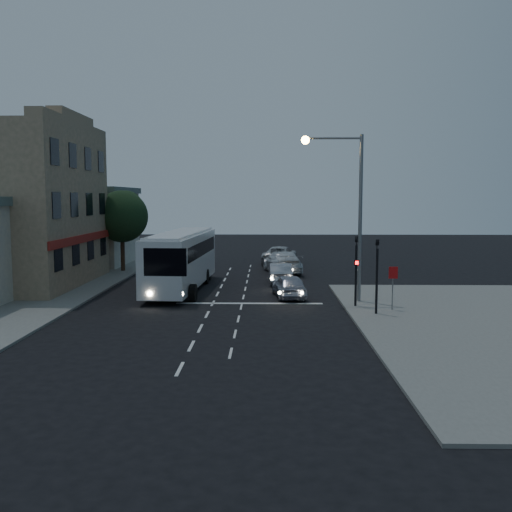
{
  "coord_description": "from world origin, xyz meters",
  "views": [
    {
      "loc": [
        2.92,
        -28.71,
        5.78
      ],
      "look_at": [
        2.3,
        5.98,
        2.2
      ],
      "focal_mm": 40.0,
      "sensor_mm": 36.0,
      "label": 1
    }
  ],
  "objects_px": {
    "car_sedan_a": "(280,273)",
    "traffic_signal_side": "(377,267)",
    "car_suv": "(289,286)",
    "car_sedan_b": "(282,262)",
    "regulatory_sign": "(393,281)",
    "car_sedan_c": "(280,255)",
    "street_tree": "(122,214)",
    "tour_bus": "(182,259)",
    "streetlight": "(348,198)",
    "traffic_signal_main": "(356,262)"
  },
  "relations": [
    {
      "from": "traffic_signal_side",
      "to": "car_sedan_b",
      "type": "bearing_deg",
      "value": 104.72
    },
    {
      "from": "street_tree",
      "to": "car_sedan_a",
      "type": "bearing_deg",
      "value": -25.24
    },
    {
      "from": "regulatory_sign",
      "to": "car_sedan_c",
      "type": "bearing_deg",
      "value": 103.92
    },
    {
      "from": "car_sedan_b",
      "to": "streetlight",
      "type": "bearing_deg",
      "value": 95.18
    },
    {
      "from": "car_sedan_a",
      "to": "car_sedan_b",
      "type": "bearing_deg",
      "value": -94.7
    },
    {
      "from": "car_suv",
      "to": "street_tree",
      "type": "xyz_separation_m",
      "value": [
        -12.46,
        11.22,
        3.81
      ]
    },
    {
      "from": "streetlight",
      "to": "street_tree",
      "type": "height_order",
      "value": "streetlight"
    },
    {
      "from": "car_sedan_b",
      "to": "street_tree",
      "type": "distance_m",
      "value": 12.89
    },
    {
      "from": "tour_bus",
      "to": "car_sedan_a",
      "type": "bearing_deg",
      "value": 26.57
    },
    {
      "from": "car_sedan_c",
      "to": "streetlight",
      "type": "relative_size",
      "value": 0.62
    },
    {
      "from": "traffic_signal_side",
      "to": "car_suv",
      "type": "bearing_deg",
      "value": 129.0
    },
    {
      "from": "tour_bus",
      "to": "streetlight",
      "type": "bearing_deg",
      "value": -21.36
    },
    {
      "from": "traffic_signal_side",
      "to": "streetlight",
      "type": "height_order",
      "value": "streetlight"
    },
    {
      "from": "traffic_signal_main",
      "to": "street_tree",
      "type": "bearing_deg",
      "value": 137.97
    },
    {
      "from": "street_tree",
      "to": "car_suv",
      "type": "bearing_deg",
      "value": -42.02
    },
    {
      "from": "traffic_signal_main",
      "to": "car_sedan_a",
      "type": "bearing_deg",
      "value": 113.59
    },
    {
      "from": "tour_bus",
      "to": "car_sedan_b",
      "type": "distance_m",
      "value": 10.35
    },
    {
      "from": "traffic_signal_side",
      "to": "streetlight",
      "type": "distance_m",
      "value": 4.84
    },
    {
      "from": "streetlight",
      "to": "tour_bus",
      "type": "bearing_deg",
      "value": 155.45
    },
    {
      "from": "tour_bus",
      "to": "traffic_signal_main",
      "type": "bearing_deg",
      "value": -27.25
    },
    {
      "from": "car_sedan_b",
      "to": "streetlight",
      "type": "relative_size",
      "value": 0.64
    },
    {
      "from": "tour_bus",
      "to": "traffic_signal_side",
      "type": "xyz_separation_m",
      "value": [
        10.67,
        -7.84,
        0.46
      ]
    },
    {
      "from": "car_sedan_c",
      "to": "traffic_signal_main",
      "type": "height_order",
      "value": "traffic_signal_main"
    },
    {
      "from": "traffic_signal_side",
      "to": "regulatory_sign",
      "type": "relative_size",
      "value": 1.86
    },
    {
      "from": "car_suv",
      "to": "traffic_signal_main",
      "type": "relative_size",
      "value": 0.98
    },
    {
      "from": "car_suv",
      "to": "car_sedan_a",
      "type": "xyz_separation_m",
      "value": [
        -0.39,
        5.53,
        -0.0
      ]
    },
    {
      "from": "street_tree",
      "to": "tour_bus",
      "type": "bearing_deg",
      "value": -55.16
    },
    {
      "from": "car_sedan_c",
      "to": "street_tree",
      "type": "bearing_deg",
      "value": 33.66
    },
    {
      "from": "streetlight",
      "to": "street_tree",
      "type": "bearing_deg",
      "value": 140.49
    },
    {
      "from": "regulatory_sign",
      "to": "car_sedan_b",
      "type": "bearing_deg",
      "value": 109.14
    },
    {
      "from": "street_tree",
      "to": "car_sedan_b",
      "type": "bearing_deg",
      "value": -1.97
    },
    {
      "from": "traffic_signal_main",
      "to": "streetlight",
      "type": "xyz_separation_m",
      "value": [
        -0.26,
        1.42,
        3.31
      ]
    },
    {
      "from": "car_sedan_b",
      "to": "streetlight",
      "type": "height_order",
      "value": "streetlight"
    },
    {
      "from": "streetlight",
      "to": "street_tree",
      "type": "xyz_separation_m",
      "value": [
        -15.55,
        12.82,
        -1.23
      ]
    },
    {
      "from": "car_suv",
      "to": "car_sedan_b",
      "type": "distance_m",
      "value": 10.8
    },
    {
      "from": "car_sedan_a",
      "to": "traffic_signal_side",
      "type": "xyz_separation_m",
      "value": [
        4.44,
        -10.53,
        1.74
      ]
    },
    {
      "from": "traffic_signal_main",
      "to": "streetlight",
      "type": "height_order",
      "value": "streetlight"
    },
    {
      "from": "car_sedan_a",
      "to": "traffic_signal_main",
      "type": "relative_size",
      "value": 1.01
    },
    {
      "from": "car_suv",
      "to": "car_sedan_a",
      "type": "bearing_deg",
      "value": -93.28
    },
    {
      "from": "car_suv",
      "to": "car_sedan_a",
      "type": "height_order",
      "value": "car_suv"
    },
    {
      "from": "tour_bus",
      "to": "car_suv",
      "type": "bearing_deg",
      "value": -20.01
    },
    {
      "from": "car_sedan_a",
      "to": "regulatory_sign",
      "type": "relative_size",
      "value": 1.88
    },
    {
      "from": "regulatory_sign",
      "to": "street_tree",
      "type": "distance_m",
      "value": 23.4
    },
    {
      "from": "tour_bus",
      "to": "car_sedan_c",
      "type": "bearing_deg",
      "value": 68.57
    },
    {
      "from": "regulatory_sign",
      "to": "street_tree",
      "type": "bearing_deg",
      "value": 138.92
    },
    {
      "from": "traffic_signal_main",
      "to": "traffic_signal_side",
      "type": "height_order",
      "value": "same"
    },
    {
      "from": "car_suv",
      "to": "car_sedan_b",
      "type": "xyz_separation_m",
      "value": [
        -0.1,
        10.8,
        0.15
      ]
    },
    {
      "from": "streetlight",
      "to": "car_sedan_c",
      "type": "bearing_deg",
      "value": 99.92
    },
    {
      "from": "car_sedan_b",
      "to": "street_tree",
      "type": "height_order",
      "value": "street_tree"
    },
    {
      "from": "tour_bus",
      "to": "traffic_signal_main",
      "type": "distance_m",
      "value": 11.57
    }
  ]
}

